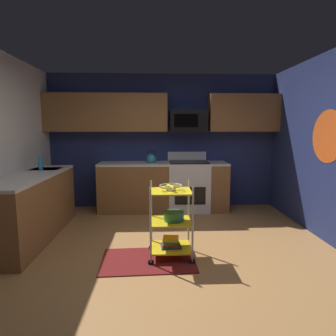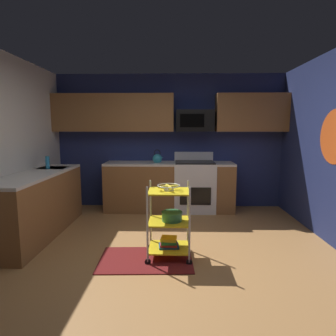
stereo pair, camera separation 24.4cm
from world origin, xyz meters
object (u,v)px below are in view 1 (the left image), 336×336
object	(u,v)px
oven_range	(188,185)
kettle	(151,159)
book_stack	(171,242)
rolling_cart	(171,221)
fruit_bowl	(171,187)
microwave	(188,121)
mixing_bowl_large	(174,216)
dish_soap_bottle	(41,163)

from	to	relation	value
oven_range	kettle	distance (m)	0.87
oven_range	book_stack	world-z (taller)	oven_range
rolling_cart	fruit_bowl	xyz separation A→B (m)	(-0.00, 0.00, 0.42)
oven_range	microwave	distance (m)	1.23
fruit_bowl	kettle	xyz separation A→B (m)	(-0.26, 2.03, 0.12)
kettle	mixing_bowl_large	bearing A→B (deg)	-81.59
microwave	kettle	size ratio (longest dim) A/B	2.65
microwave	book_stack	xyz separation A→B (m)	(-0.44, -2.14, -1.51)
book_stack	kettle	bearing A→B (deg)	97.39
fruit_bowl	kettle	world-z (taller)	kettle
oven_range	rolling_cart	xyz separation A→B (m)	(-0.44, -2.03, -0.03)
kettle	dish_soap_bottle	distance (m)	1.91
microwave	book_stack	world-z (taller)	microwave
book_stack	kettle	xyz separation A→B (m)	(-0.26, 2.03, 0.81)
rolling_cart	microwave	bearing A→B (deg)	78.39
oven_range	dish_soap_bottle	size ratio (longest dim) A/B	5.50
rolling_cart	dish_soap_bottle	distance (m)	2.35
oven_range	fruit_bowl	distance (m)	2.12
kettle	dish_soap_bottle	world-z (taller)	kettle
rolling_cart	kettle	size ratio (longest dim) A/B	3.47
mixing_bowl_large	kettle	xyz separation A→B (m)	(-0.30, 2.03, 0.48)
fruit_bowl	dish_soap_bottle	world-z (taller)	dish_soap_bottle
microwave	kettle	distance (m)	1.00
oven_range	book_stack	xyz separation A→B (m)	(-0.44, -2.03, -0.29)
book_stack	fruit_bowl	bearing A→B (deg)	-90.00
book_stack	mixing_bowl_large	bearing A→B (deg)	0.00
rolling_cart	kettle	bearing A→B (deg)	97.39
microwave	fruit_bowl	size ratio (longest dim) A/B	2.57
rolling_cart	book_stack	size ratio (longest dim) A/B	3.62
oven_range	kettle	size ratio (longest dim) A/B	4.17
microwave	rolling_cart	size ratio (longest dim) A/B	0.77
microwave	dish_soap_bottle	size ratio (longest dim) A/B	3.50
microwave	kettle	xyz separation A→B (m)	(-0.70, -0.11, -0.70)
oven_range	fruit_bowl	size ratio (longest dim) A/B	4.04
mixing_bowl_large	dish_soap_bottle	world-z (taller)	dish_soap_bottle
dish_soap_bottle	oven_range	bearing A→B (deg)	20.06
fruit_bowl	mixing_bowl_large	size ratio (longest dim) A/B	1.08
rolling_cart	fruit_bowl	distance (m)	0.42
oven_range	mixing_bowl_large	distance (m)	2.07
oven_range	kettle	world-z (taller)	kettle
rolling_cart	dish_soap_bottle	bearing A→B (deg)	149.53
dish_soap_bottle	mixing_bowl_large	bearing A→B (deg)	-30.01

